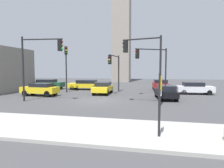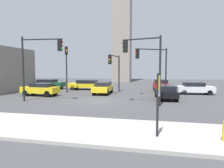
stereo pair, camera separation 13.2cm
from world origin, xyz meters
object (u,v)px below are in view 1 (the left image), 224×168
object	(u,v)px
traffic_light_3	(66,61)
car_5	(166,92)
car_3	(160,84)
car_6	(194,88)
car_1	(86,84)
direction_sign	(160,98)
traffic_light_0	(143,56)
car_4	(103,88)
traffic_light_2	(40,55)
car_2	(40,89)
traffic_light_4	(152,61)
traffic_light_1	(114,65)
car_0	(48,84)

from	to	relation	value
traffic_light_3	car_5	world-z (taller)	traffic_light_3
car_3	car_6	world-z (taller)	car_3
car_1	direction_sign	bearing A→B (deg)	114.49
traffic_light_0	car_4	world-z (taller)	traffic_light_0
traffic_light_2	car_6	bearing A→B (deg)	24.64
car_2	car_4	xyz separation A→B (m)	(6.27, 3.22, -0.01)
traffic_light_3	direction_sign	bearing A→B (deg)	-0.47
direction_sign	traffic_light_4	size ratio (longest dim) A/B	0.50
car_3	car_5	distance (m)	8.32
car_1	car_4	distance (m)	5.51
traffic_light_0	car_5	distance (m)	5.17
direction_sign	traffic_light_3	world-z (taller)	traffic_light_3
traffic_light_3	traffic_light_1	bearing A→B (deg)	57.88
traffic_light_0	car_1	xyz separation A→B (m)	(-8.63, 10.41, -3.24)
traffic_light_3	car_2	size ratio (longest dim) A/B	1.40
traffic_light_3	car_6	bearing A→B (deg)	58.04
traffic_light_2	traffic_light_4	xyz separation A→B (m)	(9.75, 6.50, -0.32)
traffic_light_3	car_4	xyz separation A→B (m)	(4.87, -0.46, -3.23)
car_2	car_3	bearing A→B (deg)	-143.37
direction_sign	car_3	size ratio (longest dim) A/B	0.55
car_0	car_4	xyz separation A→B (m)	(9.40, -3.85, -0.03)
traffic_light_1	traffic_light_2	distance (m)	9.25
traffic_light_4	car_1	xyz separation A→B (m)	(-9.33, 4.22, -3.10)
traffic_light_1	traffic_light_3	size ratio (longest dim) A/B	0.82
traffic_light_1	car_1	size ratio (longest dim) A/B	0.96
traffic_light_2	car_0	distance (m)	12.21
car_0	car_5	bearing A→B (deg)	-24.09
car_6	traffic_light_4	bearing A→B (deg)	-160.94
traffic_light_4	traffic_light_1	bearing A→B (deg)	-42.89
car_2	car_0	bearing A→B (deg)	-63.10
car_5	traffic_light_3	bearing A→B (deg)	68.09
direction_sign	traffic_light_0	bearing A→B (deg)	102.57
car_0	car_4	world-z (taller)	car_0
traffic_light_1	car_1	bearing A→B (deg)	-118.35
direction_sign	traffic_light_4	bearing A→B (deg)	96.29
traffic_light_4	car_4	world-z (taller)	traffic_light_4
car_4	car_6	distance (m)	10.75
car_3	car_5	world-z (taller)	car_3
car_2	car_5	distance (m)	13.34
car_0	car_3	distance (m)	16.29
car_1	car_3	world-z (taller)	car_3
car_1	car_5	bearing A→B (deg)	143.56
car_6	direction_sign	bearing A→B (deg)	-107.86
direction_sign	car_6	distance (m)	16.83
traffic_light_0	traffic_light_2	xyz separation A→B (m)	(-9.05, -0.31, 0.18)
car_0	car_6	xyz separation A→B (m)	(19.99, -2.01, -0.04)
traffic_light_3	car_5	distance (m)	12.80
car_3	traffic_light_0	bearing A→B (deg)	168.03
car_3	car_4	size ratio (longest dim) A/B	1.09
traffic_light_0	car_2	size ratio (longest dim) A/B	1.35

